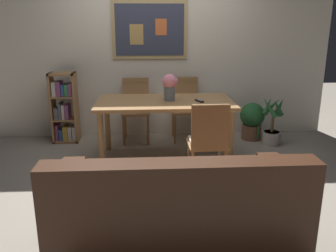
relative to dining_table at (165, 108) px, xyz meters
The scene contains 12 objects.
ground_plane 0.78m from the dining_table, 102.24° to the right, with size 12.00×12.00×0.00m, color gray.
wall_back_with_painting 1.27m from the dining_table, 94.54° to the left, with size 5.20×0.14×2.60m.
dining_table is the anchor object (origin of this frame).
dining_chair_near_right 0.92m from the dining_table, 63.39° to the right, with size 0.40×0.41×0.91m.
dining_chair_far_right 0.89m from the dining_table, 66.94° to the left, with size 0.40×0.41×0.91m.
dining_chair_far_left 0.88m from the dining_table, 115.85° to the left, with size 0.40×0.41×0.91m.
leather_couch 1.99m from the dining_table, 90.52° to the right, with size 1.80×0.84×0.84m.
bookshelf 1.62m from the dining_table, 150.74° to the left, with size 0.36×0.28×1.01m.
potted_ivy 1.55m from the dining_table, 28.00° to the left, with size 0.36×0.36×0.55m.
potted_palm 1.65m from the dining_table, 16.29° to the left, with size 0.36×0.38×0.70m.
flower_vase 0.29m from the dining_table, ahead, with size 0.20×0.18×0.33m.
tv_remote 0.44m from the dining_table, 10.53° to the right, with size 0.09×0.16×0.02m.
Camera 1 is at (-0.14, -3.90, 1.69)m, focal length 38.21 mm.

